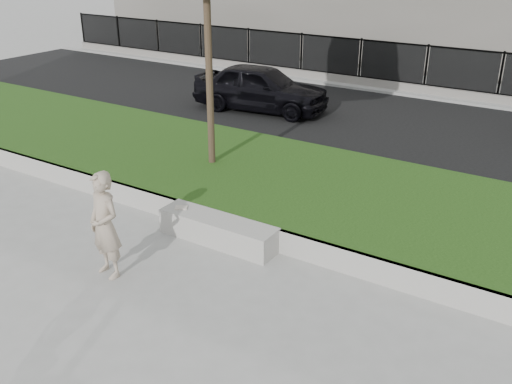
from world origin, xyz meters
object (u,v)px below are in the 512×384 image
Objects in this scene: stone_bench at (218,230)px; man at (105,225)px; book at (181,208)px; car_dark at (261,88)px.

stone_bench is 1.28× the size of man.
car_dark is (-2.79, 6.96, 0.26)m from book.
man is at bearing -114.87° from stone_bench.
man is at bearing -169.16° from car_dark.
stone_bench is 10.28× the size of book.
man is 1.69m from book.
man is 8.04× the size of book.
car_dark is at bearing 80.41° from book.
car_dark reaches higher than book.
car_dark is at bearing 117.99° from man.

